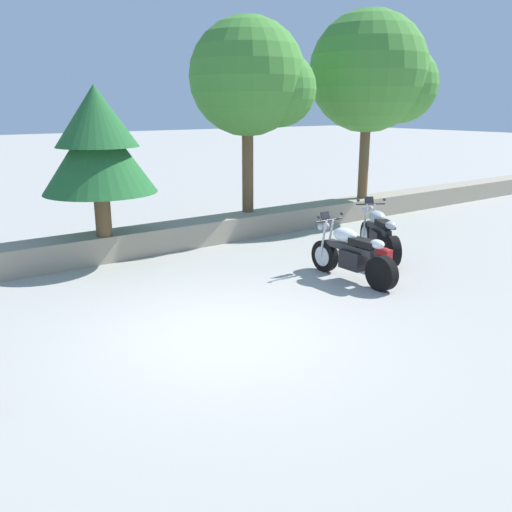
{
  "coord_description": "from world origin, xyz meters",
  "views": [
    {
      "loc": [
        -3.84,
        -6.09,
        3.14
      ],
      "look_at": [
        1.49,
        1.2,
        0.65
      ],
      "focal_mm": 38.4,
      "sensor_mm": 36.0,
      "label": 1
    }
  ],
  "objects_px": {
    "rider_backpack": "(383,259)",
    "leafy_tree_mid_right": "(375,75)",
    "motorcycle_silver_far_right": "(379,234)",
    "leafy_tree_mid_left": "(254,80)",
    "pine_tree_far_left": "(97,142)",
    "motorcycle_white_centre": "(351,255)"
  },
  "relations": [
    {
      "from": "leafy_tree_mid_left",
      "to": "pine_tree_far_left",
      "type": "bearing_deg",
      "value": -175.09
    },
    {
      "from": "motorcycle_silver_far_right",
      "to": "rider_backpack",
      "type": "bearing_deg",
      "value": -133.54
    },
    {
      "from": "motorcycle_white_centre",
      "to": "leafy_tree_mid_right",
      "type": "relative_size",
      "value": 0.4
    },
    {
      "from": "leafy_tree_mid_right",
      "to": "motorcycle_white_centre",
      "type": "bearing_deg",
      "value": -140.24
    },
    {
      "from": "motorcycle_silver_far_right",
      "to": "pine_tree_far_left",
      "type": "bearing_deg",
      "value": 148.02
    },
    {
      "from": "motorcycle_silver_far_right",
      "to": "leafy_tree_mid_left",
      "type": "xyz_separation_m",
      "value": [
        -0.82,
        3.4,
        3.23
      ]
    },
    {
      "from": "rider_backpack",
      "to": "leafy_tree_mid_left",
      "type": "relative_size",
      "value": 0.1
    },
    {
      "from": "rider_backpack",
      "to": "motorcycle_silver_far_right",
      "type": "bearing_deg",
      "value": 46.46
    },
    {
      "from": "pine_tree_far_left",
      "to": "leafy_tree_mid_right",
      "type": "relative_size",
      "value": 0.59
    },
    {
      "from": "leafy_tree_mid_left",
      "to": "leafy_tree_mid_right",
      "type": "distance_m",
      "value": 3.93
    },
    {
      "from": "rider_backpack",
      "to": "pine_tree_far_left",
      "type": "xyz_separation_m",
      "value": [
        -4.13,
        3.85,
        2.2
      ]
    },
    {
      "from": "motorcycle_silver_far_right",
      "to": "leafy_tree_mid_right",
      "type": "distance_m",
      "value": 5.6
    },
    {
      "from": "rider_backpack",
      "to": "pine_tree_far_left",
      "type": "height_order",
      "value": "pine_tree_far_left"
    },
    {
      "from": "leafy_tree_mid_right",
      "to": "motorcycle_silver_far_right",
      "type": "bearing_deg",
      "value": -134.44
    },
    {
      "from": "motorcycle_silver_far_right",
      "to": "leafy_tree_mid_right",
      "type": "bearing_deg",
      "value": 45.56
    },
    {
      "from": "rider_backpack",
      "to": "leafy_tree_mid_right",
      "type": "relative_size",
      "value": 0.09
    },
    {
      "from": "motorcycle_silver_far_right",
      "to": "rider_backpack",
      "type": "xyz_separation_m",
      "value": [
        -0.76,
        -0.79,
        -0.24
      ]
    },
    {
      "from": "motorcycle_white_centre",
      "to": "leafy_tree_mid_left",
      "type": "height_order",
      "value": "leafy_tree_mid_left"
    },
    {
      "from": "motorcycle_silver_far_right",
      "to": "pine_tree_far_left",
      "type": "distance_m",
      "value": 6.08
    },
    {
      "from": "motorcycle_white_centre",
      "to": "motorcycle_silver_far_right",
      "type": "distance_m",
      "value": 1.87
    },
    {
      "from": "motorcycle_white_centre",
      "to": "pine_tree_far_left",
      "type": "bearing_deg",
      "value": 129.6
    },
    {
      "from": "motorcycle_white_centre",
      "to": "motorcycle_silver_far_right",
      "type": "height_order",
      "value": "same"
    }
  ]
}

